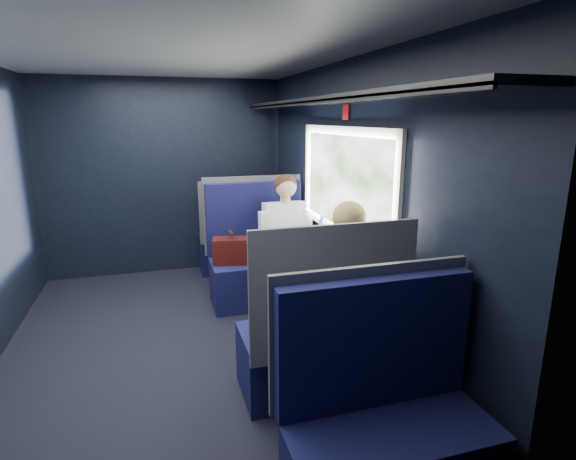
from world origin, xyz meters
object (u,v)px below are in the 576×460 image
object	(u,v)px
seat_row_front	(242,239)
seat_row_back	(386,428)
bottle_small	(322,230)
woman	(344,282)
man	(287,235)
cup	(320,235)
table	(303,262)
seat_bay_near	(258,260)
seat_bay_far	(318,339)
laptop	(341,244)

from	to	relation	value
seat_row_front	seat_row_back	bearing A→B (deg)	-90.00
bottle_small	woman	bearing A→B (deg)	-102.47
man	cup	distance (m)	0.39
seat_row_back	man	size ratio (longest dim) A/B	0.88
table	seat_row_front	xyz separation A→B (m)	(-0.18, 1.80, -0.25)
table	man	distance (m)	0.70
bottle_small	cup	bearing A→B (deg)	90.00
seat_row_front	seat_row_back	size ratio (longest dim) A/B	1.00
table	bottle_small	xyz separation A→B (m)	(0.30, 0.33, 0.18)
man	woman	xyz separation A→B (m)	(0.00, -1.41, 0.01)
seat_row_front	man	size ratio (longest dim) A/B	0.88
table	cup	bearing A→B (deg)	52.41
woman	cup	bearing A→B (deg)	78.13
man	cup	xyz separation A→B (m)	(0.23, -0.31, 0.06)
seat_row_back	woman	distance (m)	1.16
seat_row_back	woman	size ratio (longest dim) A/B	0.88
man	seat_row_back	bearing A→B (deg)	-95.72
cup	seat_bay_near	bearing A→B (deg)	135.73
woman	table	bearing A→B (deg)	95.45
man	cup	world-z (taller)	man
woman	cup	xyz separation A→B (m)	(0.23, 1.09, 0.05)
cup	seat_row_back	bearing A→B (deg)	-102.40
woman	seat_bay_near	bearing A→B (deg)	99.55
seat_bay_far	cup	size ratio (longest dim) A/B	15.85
seat_bay_near	man	world-z (taller)	man
man	seat_bay_near	bearing A→B (deg)	147.26
seat_row_front	bottle_small	world-z (taller)	seat_row_front
table	seat_bay_near	bearing A→B (deg)	102.82
man	bottle_small	world-z (taller)	man
seat_bay_near	woman	distance (m)	1.63
woman	bottle_small	size ratio (longest dim) A/B	5.66
woman	man	bearing A→B (deg)	90.00
seat_row_back	seat_row_front	bearing A→B (deg)	90.00
man	cup	bearing A→B (deg)	-53.62
seat_bay_far	seat_row_back	world-z (taller)	seat_bay_far
seat_bay_near	cup	xyz separation A→B (m)	(0.50, -0.48, 0.36)
man	bottle_small	xyz separation A→B (m)	(0.23, -0.37, 0.12)
seat_bay_far	seat_row_front	xyz separation A→B (m)	(0.00, 2.67, -0.00)
seat_bay_far	cup	distance (m)	1.40
table	seat_row_back	world-z (taller)	seat_row_back
man	bottle_small	bearing A→B (deg)	-57.86
seat_bay_near	bottle_small	size ratio (longest dim) A/B	5.39
seat_bay_far	woman	size ratio (longest dim) A/B	0.95
cup	seat_bay_far	bearing A→B (deg)	-110.83
seat_bay_near	seat_row_back	bearing A→B (deg)	-89.67
cup	bottle_small	bearing A→B (deg)	-90.00
laptop	bottle_small	xyz separation A→B (m)	(-0.04, 0.36, 0.04)
seat_bay_near	seat_row_front	bearing A→B (deg)	89.06
seat_bay_far	seat_row_back	size ratio (longest dim) A/B	1.09
seat_row_back	woman	world-z (taller)	woman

